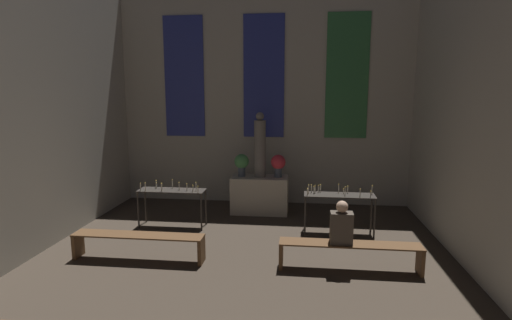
{
  "coord_description": "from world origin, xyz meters",
  "views": [
    {
      "loc": [
        0.99,
        1.08,
        2.89
      ],
      "look_at": [
        0.0,
        9.64,
        1.43
      ],
      "focal_mm": 28.0,
      "sensor_mm": 36.0,
      "label": 1
    }
  ],
  "objects_px": {
    "statue": "(260,147)",
    "flower_vase_right": "(278,164)",
    "altar": "(260,195)",
    "pew_back_left": "(138,241)",
    "person_seated": "(341,225)",
    "candle_rack_left": "(172,194)",
    "flower_vase_left": "(242,163)",
    "pew_back_right": "(350,250)",
    "candle_rack_right": "(339,199)"
  },
  "relations": [
    {
      "from": "altar",
      "to": "pew_back_left",
      "type": "bearing_deg",
      "value": -120.65
    },
    {
      "from": "altar",
      "to": "flower_vase_left",
      "type": "xyz_separation_m",
      "value": [
        -0.44,
        0.0,
        0.77
      ]
    },
    {
      "from": "statue",
      "to": "flower_vase_right",
      "type": "xyz_separation_m",
      "value": [
        0.44,
        0.0,
        -0.4
      ]
    },
    {
      "from": "pew_back_right",
      "to": "person_seated",
      "type": "bearing_deg",
      "value": -180.0
    },
    {
      "from": "altar",
      "to": "candle_rack_right",
      "type": "distance_m",
      "value": 2.18
    },
    {
      "from": "statue",
      "to": "person_seated",
      "type": "bearing_deg",
      "value": -61.44
    },
    {
      "from": "altar",
      "to": "flower_vase_left",
      "type": "bearing_deg",
      "value": 180.0
    },
    {
      "from": "candle_rack_left",
      "to": "candle_rack_right",
      "type": "relative_size",
      "value": 1.0
    },
    {
      "from": "flower_vase_left",
      "to": "person_seated",
      "type": "xyz_separation_m",
      "value": [
        2.1,
        -3.04,
        -0.45
      ]
    },
    {
      "from": "statue",
      "to": "candle_rack_right",
      "type": "height_order",
      "value": "statue"
    },
    {
      "from": "candle_rack_right",
      "to": "pew_back_right",
      "type": "bearing_deg",
      "value": -89.08
    },
    {
      "from": "statue",
      "to": "candle_rack_right",
      "type": "bearing_deg",
      "value": -35.03
    },
    {
      "from": "flower_vase_left",
      "to": "pew_back_left",
      "type": "relative_size",
      "value": 0.24
    },
    {
      "from": "flower_vase_left",
      "to": "candle_rack_left",
      "type": "xyz_separation_m",
      "value": [
        -1.34,
        -1.25,
        -0.5
      ]
    },
    {
      "from": "pew_back_right",
      "to": "person_seated",
      "type": "xyz_separation_m",
      "value": [
        -0.15,
        -0.0,
        0.43
      ]
    },
    {
      "from": "statue",
      "to": "flower_vase_right",
      "type": "height_order",
      "value": "statue"
    },
    {
      "from": "pew_back_right",
      "to": "altar",
      "type": "bearing_deg",
      "value": 120.65
    },
    {
      "from": "altar",
      "to": "flower_vase_left",
      "type": "distance_m",
      "value": 0.89
    },
    {
      "from": "flower_vase_left",
      "to": "flower_vase_right",
      "type": "xyz_separation_m",
      "value": [
        0.88,
        0.0,
        0.0
      ]
    },
    {
      "from": "statue",
      "to": "candle_rack_left",
      "type": "height_order",
      "value": "statue"
    },
    {
      "from": "altar",
      "to": "pew_back_left",
      "type": "relative_size",
      "value": 0.59
    },
    {
      "from": "flower_vase_left",
      "to": "candle_rack_right",
      "type": "xyz_separation_m",
      "value": [
        2.22,
        -1.24,
        -0.5
      ]
    },
    {
      "from": "candle_rack_left",
      "to": "pew_back_left",
      "type": "xyz_separation_m",
      "value": [
        -0.02,
        -1.79,
        -0.38
      ]
    },
    {
      "from": "altar",
      "to": "pew_back_left",
      "type": "xyz_separation_m",
      "value": [
        -1.8,
        -3.04,
        -0.1
      ]
    },
    {
      "from": "altar",
      "to": "person_seated",
      "type": "bearing_deg",
      "value": -61.44
    },
    {
      "from": "statue",
      "to": "pew_back_right",
      "type": "bearing_deg",
      "value": -59.35
    },
    {
      "from": "candle_rack_right",
      "to": "statue",
      "type": "bearing_deg",
      "value": 144.97
    },
    {
      "from": "candle_rack_left",
      "to": "pew_back_right",
      "type": "distance_m",
      "value": 4.03
    },
    {
      "from": "person_seated",
      "to": "candle_rack_left",
      "type": "bearing_deg",
      "value": 152.44
    },
    {
      "from": "flower_vase_left",
      "to": "candle_rack_left",
      "type": "height_order",
      "value": "flower_vase_left"
    },
    {
      "from": "pew_back_left",
      "to": "candle_rack_right",
      "type": "bearing_deg",
      "value": 26.69
    },
    {
      "from": "candle_rack_right",
      "to": "person_seated",
      "type": "distance_m",
      "value": 1.8
    },
    {
      "from": "flower_vase_right",
      "to": "person_seated",
      "type": "relative_size",
      "value": 0.76
    },
    {
      "from": "statue",
      "to": "flower_vase_right",
      "type": "relative_size",
      "value": 2.85
    },
    {
      "from": "statue",
      "to": "flower_vase_right",
      "type": "bearing_deg",
      "value": 0.0
    },
    {
      "from": "altar",
      "to": "candle_rack_left",
      "type": "bearing_deg",
      "value": -144.98
    },
    {
      "from": "pew_back_left",
      "to": "person_seated",
      "type": "relative_size",
      "value": 3.24
    },
    {
      "from": "flower_vase_right",
      "to": "pew_back_left",
      "type": "distance_m",
      "value": 3.88
    },
    {
      "from": "flower_vase_right",
      "to": "pew_back_left",
      "type": "bearing_deg",
      "value": -126.42
    },
    {
      "from": "flower_vase_left",
      "to": "candle_rack_right",
      "type": "relative_size",
      "value": 0.38
    },
    {
      "from": "pew_back_left",
      "to": "pew_back_right",
      "type": "xyz_separation_m",
      "value": [
        3.61,
        0.0,
        0.0
      ]
    },
    {
      "from": "candle_rack_left",
      "to": "candle_rack_right",
      "type": "distance_m",
      "value": 3.56
    },
    {
      "from": "statue",
      "to": "person_seated",
      "type": "relative_size",
      "value": 2.18
    },
    {
      "from": "flower_vase_right",
      "to": "candle_rack_left",
      "type": "bearing_deg",
      "value": -150.69
    },
    {
      "from": "flower_vase_right",
      "to": "candle_rack_left",
      "type": "xyz_separation_m",
      "value": [
        -2.22,
        -1.25,
        -0.5
      ]
    },
    {
      "from": "flower_vase_left",
      "to": "pew_back_right",
      "type": "height_order",
      "value": "flower_vase_left"
    },
    {
      "from": "flower_vase_left",
      "to": "pew_back_right",
      "type": "relative_size",
      "value": 0.24
    },
    {
      "from": "statue",
      "to": "candle_rack_right",
      "type": "relative_size",
      "value": 1.07
    },
    {
      "from": "flower_vase_left",
      "to": "pew_back_left",
      "type": "height_order",
      "value": "flower_vase_left"
    },
    {
      "from": "candle_rack_right",
      "to": "person_seated",
      "type": "xyz_separation_m",
      "value": [
        -0.12,
        -1.8,
        0.05
      ]
    }
  ]
}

